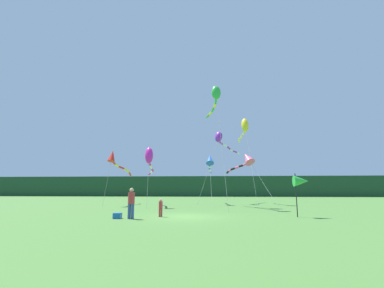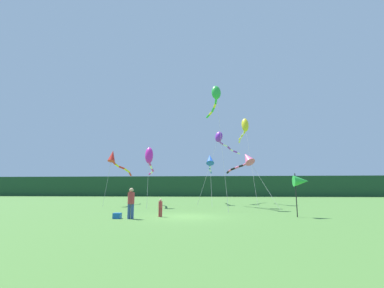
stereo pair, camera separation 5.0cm
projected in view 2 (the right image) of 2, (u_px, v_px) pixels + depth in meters
The scene contains 13 objects.
ground_plane at pixel (184, 217), 16.93m from camera, with size 120.00×120.00×0.00m, color #477533.
distant_treeline at pixel (206, 186), 61.54m from camera, with size 108.00×3.79×4.49m, color #1E4228.
person_adult at pixel (131, 202), 15.77m from camera, with size 0.39×0.39×1.77m.
person_child at pixel (160, 207), 16.84m from camera, with size 0.24×0.24×1.11m.
cooler_box at pixel (117, 216), 15.82m from camera, with size 0.43×0.42×0.32m, color #1959B2.
banner_flag_pole at pixel (301, 181), 16.90m from camera, with size 0.90×0.70×2.69m.
kite_red at pixel (115, 159), 28.70m from camera, with size 1.04×6.88×5.80m.
kite_blue at pixel (210, 160), 30.82m from camera, with size 0.97×7.26×5.82m.
kite_yellow at pixel (245, 126), 32.23m from camera, with size 1.04×8.51×10.18m.
kite_magenta at pixel (149, 158), 26.34m from camera, with size 1.67×7.12×5.79m.
kite_rainbow at pixel (246, 159), 25.80m from camera, with size 4.01×5.90×5.39m.
kite_purple at pixel (221, 139), 33.45m from camera, with size 5.46×7.49×8.82m.
kite_green at pixel (216, 95), 26.15m from camera, with size 1.85×8.09×11.64m.
Camera 2 is at (1.90, -17.35, 1.73)m, focal length 25.22 mm.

